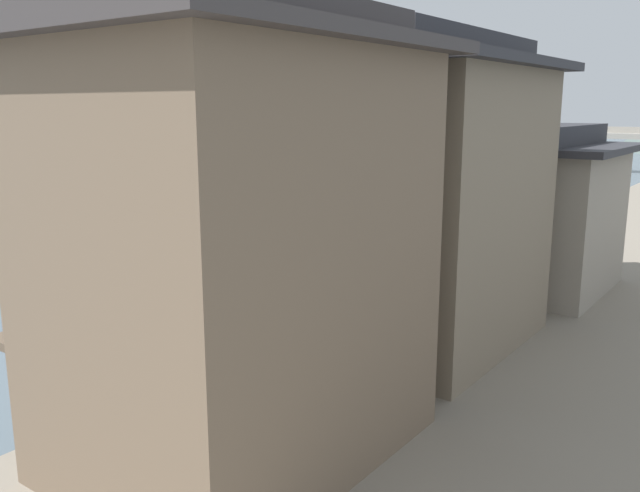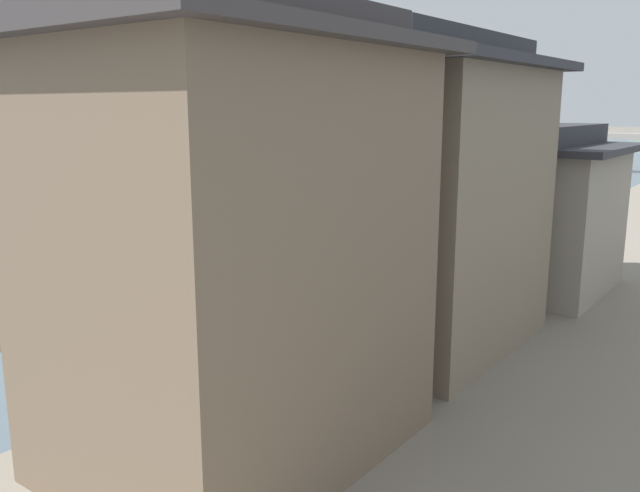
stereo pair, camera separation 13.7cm
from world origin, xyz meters
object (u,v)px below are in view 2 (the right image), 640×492
object	(u,v)px
boat_moored_second	(483,239)
boat_midriver_upstream	(423,257)
boat_moored_far	(421,197)
stone_bridge	(611,142)
boat_upstream_distant	(187,362)
house_waterfront_nearest	(235,241)
boat_moored_nearest	(536,220)
boat_midriver_drifting	(313,313)
house_waterfront_second	(428,196)
boat_moored_third	(596,195)
house_waterfront_tall	(531,209)

from	to	relation	value
boat_moored_second	boat_midriver_upstream	xyz separation A→B (m)	(-0.41, -6.11, 0.03)
boat_moored_far	stone_bridge	distance (m)	34.70
boat_moored_second	boat_upstream_distant	size ratio (longest dim) A/B	0.94
boat_moored_second	stone_bridge	bearing A→B (deg)	95.83
boat_upstream_distant	house_waterfront_nearest	size ratio (longest dim) A/B	0.44
boat_midriver_upstream	house_waterfront_nearest	xyz separation A→B (m)	(5.90, -18.94, 4.60)
boat_moored_far	house_waterfront_nearest	bearing A→B (deg)	-66.84
stone_bridge	boat_moored_second	bearing A→B (deg)	-84.17
boat_moored_nearest	boat_upstream_distant	bearing A→B (deg)	-89.61
boat_midriver_drifting	house_waterfront_second	distance (m)	6.88
boat_moored_third	boat_midriver_drifting	distance (m)	39.64
house_waterfront_tall	stone_bridge	xyz separation A→B (m)	(-10.55, 56.42, -0.15)
boat_upstream_distant	house_waterfront_second	distance (m)	8.31
house_waterfront_nearest	boat_midriver_upstream	bearing A→B (deg)	107.31
boat_moored_second	boat_midriver_upstream	world-z (taller)	boat_midriver_upstream
house_waterfront_nearest	stone_bridge	world-z (taller)	house_waterfront_nearest
boat_moored_nearest	boat_midriver_drifting	distance (m)	23.87
boat_moored_far	boat_upstream_distant	world-z (taller)	boat_moored_far
boat_midriver_drifting	boat_moored_nearest	bearing A→B (deg)	90.52
house_waterfront_tall	stone_bridge	size ratio (longest dim) A/B	0.25
boat_moored_nearest	boat_moored_second	xyz separation A→B (m)	(-0.28, -7.82, -0.04)
boat_upstream_distant	house_waterfront_second	bearing A→B (deg)	44.25
boat_midriver_drifting	stone_bridge	world-z (taller)	stone_bridge
boat_midriver_drifting	boat_upstream_distant	xyz separation A→B (m)	(-0.01, -5.92, 0.05)
boat_moored_nearest	boat_moored_far	size ratio (longest dim) A/B	1.16
boat_moored_nearest	boat_midriver_upstream	world-z (taller)	boat_moored_nearest
house_waterfront_tall	boat_midriver_upstream	bearing A→B (deg)	152.50
boat_midriver_upstream	house_waterfront_tall	xyz separation A→B (m)	(6.15, -3.20, 3.31)
house_waterfront_nearest	house_waterfront_second	xyz separation A→B (m)	(-0.06, 7.90, 0.00)
boat_moored_second	boat_midriver_upstream	distance (m)	6.13
boat_moored_third	boat_moored_far	bearing A→B (deg)	-135.49
boat_upstream_distant	house_waterfront_second	size ratio (longest dim) A/B	0.44
stone_bridge	boat_midriver_upstream	bearing A→B (deg)	-85.27
boat_upstream_distant	boat_midriver_upstream	bearing A→B (deg)	93.23
boat_midriver_upstream	house_waterfront_second	bearing A→B (deg)	-62.11
boat_moored_second	boat_moored_third	world-z (taller)	boat_moored_second
boat_upstream_distant	house_waterfront_tall	distance (m)	14.09
boat_midriver_drifting	boat_upstream_distant	size ratio (longest dim) A/B	1.03
boat_moored_nearest	boat_upstream_distant	world-z (taller)	boat_moored_nearest
house_waterfront_nearest	house_waterfront_tall	size ratio (longest dim) A/B	1.27
boat_moored_third	boat_midriver_upstream	xyz separation A→B (m)	(-0.30, -29.71, 0.09)
boat_moored_far	boat_midriver_upstream	size ratio (longest dim) A/B	0.71
stone_bridge	boat_moored_nearest	bearing A→B (deg)	-82.61
boat_moored_nearest	house_waterfront_tall	distance (m)	18.28
boat_upstream_distant	house_waterfront_second	world-z (taller)	house_waterfront_second
boat_upstream_distant	house_waterfront_tall	bearing A→B (deg)	67.44
boat_moored_third	boat_moored_far	size ratio (longest dim) A/B	1.42
boat_midriver_upstream	house_waterfront_tall	world-z (taller)	house_waterfront_tall
boat_moored_second	house_waterfront_second	world-z (taller)	house_waterfront_second
boat_moored_third	house_waterfront_nearest	world-z (taller)	house_waterfront_nearest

